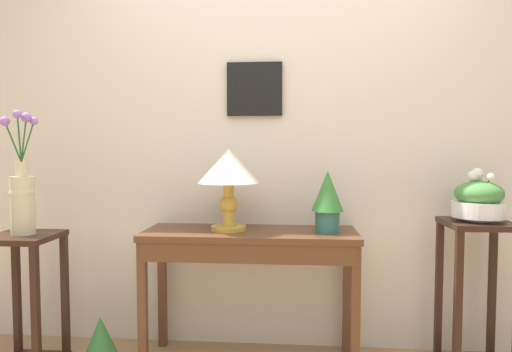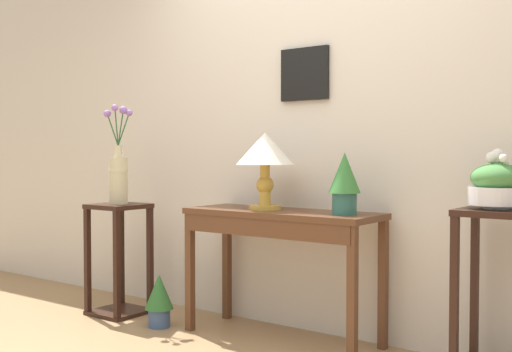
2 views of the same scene
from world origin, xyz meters
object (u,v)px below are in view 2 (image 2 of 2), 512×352
(pedestal_stand_left, at_px, (119,259))
(potted_plant_floor, at_px, (159,298))
(pedestal_stand_right, at_px, (496,298))
(console_table, at_px, (279,230))
(table_lamp, at_px, (265,154))
(flower_vase_tall_left, at_px, (118,172))
(potted_plant_on_console, at_px, (345,180))
(planter_bowl_wide_right, at_px, (498,185))

(pedestal_stand_left, distance_m, potted_plant_floor, 0.50)
(pedestal_stand_right, distance_m, potted_plant_floor, 2.00)
(pedestal_stand_right, bearing_deg, potted_plant_floor, -173.34)
(console_table, bearing_deg, pedestal_stand_left, -173.38)
(console_table, bearing_deg, pedestal_stand_right, 0.83)
(potted_plant_floor, bearing_deg, pedestal_stand_right, 6.66)
(table_lamp, relative_size, flower_vase_tall_left, 0.68)
(flower_vase_tall_left, bearing_deg, potted_plant_on_console, 5.00)
(flower_vase_tall_left, xyz_separation_m, potted_plant_floor, (0.45, -0.07, -0.77))
(pedestal_stand_left, bearing_deg, pedestal_stand_right, 3.73)
(potted_plant_on_console, xyz_separation_m, flower_vase_tall_left, (-1.64, -0.14, 0.02))
(pedestal_stand_left, height_order, pedestal_stand_right, pedestal_stand_right)
(potted_plant_on_console, xyz_separation_m, planter_bowl_wide_right, (0.79, 0.02, -0.00))
(console_table, distance_m, planter_bowl_wide_right, 1.25)
(console_table, distance_m, potted_plant_floor, 0.92)
(console_table, xyz_separation_m, pedestal_stand_right, (1.21, 0.02, -0.23))
(console_table, bearing_deg, planter_bowl_wide_right, 0.86)
(pedestal_stand_left, distance_m, planter_bowl_wide_right, 2.50)
(pedestal_stand_left, bearing_deg, table_lamp, 8.57)
(console_table, bearing_deg, potted_plant_on_console, 0.34)
(pedestal_stand_left, xyz_separation_m, potted_plant_floor, (0.45, -0.07, -0.19))
(table_lamp, height_order, pedestal_stand_right, table_lamp)
(table_lamp, xyz_separation_m, potted_plant_on_console, (0.54, -0.02, -0.14))
(pedestal_stand_left, bearing_deg, console_table, 6.62)
(table_lamp, bearing_deg, pedestal_stand_left, -171.43)
(potted_plant_on_console, distance_m, planter_bowl_wide_right, 0.79)
(flower_vase_tall_left, height_order, potted_plant_floor, flower_vase_tall_left)
(planter_bowl_wide_right, bearing_deg, console_table, -179.14)
(pedestal_stand_right, height_order, potted_plant_floor, pedestal_stand_right)
(potted_plant_on_console, distance_m, flower_vase_tall_left, 1.64)
(pedestal_stand_right, relative_size, planter_bowl_wide_right, 2.94)
(pedestal_stand_left, relative_size, potted_plant_floor, 2.24)
(flower_vase_tall_left, bearing_deg, pedestal_stand_right, 3.72)
(pedestal_stand_left, xyz_separation_m, pedestal_stand_right, (2.43, 0.16, 0.04))
(flower_vase_tall_left, relative_size, potted_plant_floor, 1.99)
(pedestal_stand_right, relative_size, potted_plant_floor, 2.47)
(flower_vase_tall_left, relative_size, pedestal_stand_right, 0.80)
(pedestal_stand_left, xyz_separation_m, flower_vase_tall_left, (-0.00, 0.00, 0.59))
(pedestal_stand_left, bearing_deg, planter_bowl_wide_right, 3.75)
(planter_bowl_wide_right, bearing_deg, pedestal_stand_left, -176.25)
(pedestal_stand_right, bearing_deg, planter_bowl_wide_right, 106.00)
(console_table, distance_m, potted_plant_on_console, 0.52)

